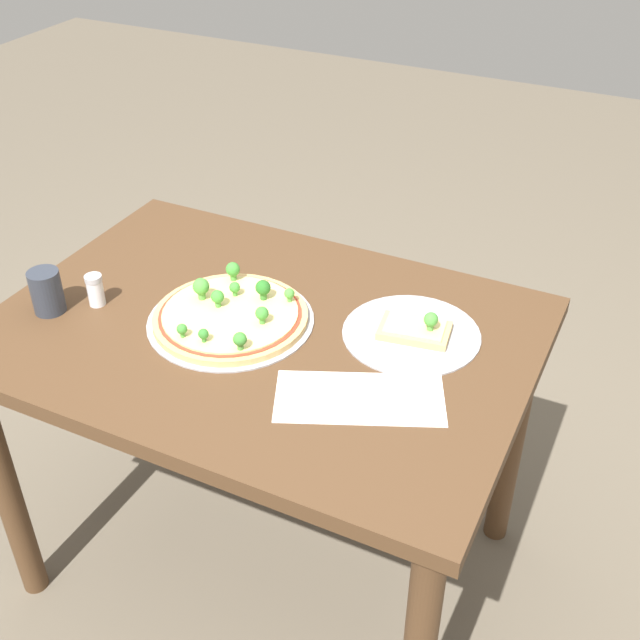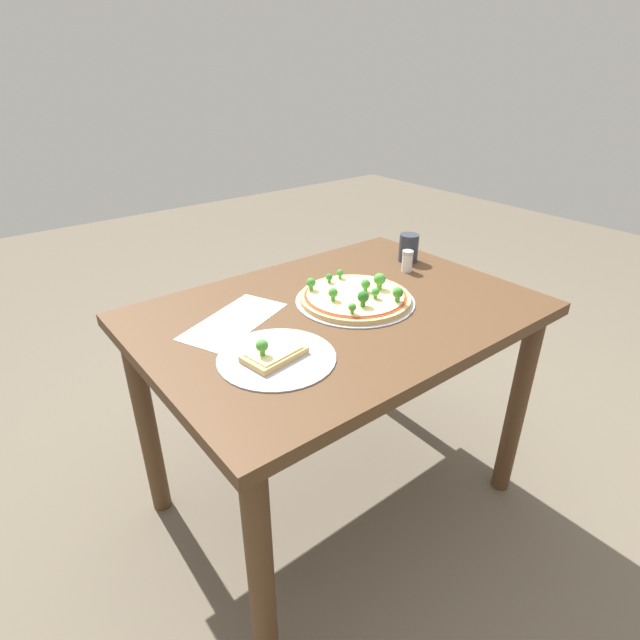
% 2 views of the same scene
% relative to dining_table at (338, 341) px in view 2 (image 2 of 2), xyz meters
% --- Properties ---
extents(ground_plane, '(8.00, 8.00, 0.00)m').
position_rel_dining_table_xyz_m(ground_plane, '(0.00, 0.00, -0.63)').
color(ground_plane, brown).
extents(dining_table, '(1.11, 0.79, 0.74)m').
position_rel_dining_table_xyz_m(dining_table, '(0.00, 0.00, 0.00)').
color(dining_table, '#4C331E').
rests_on(dining_table, ground_plane).
extents(pizza_tray_whole, '(0.35, 0.35, 0.07)m').
position_rel_dining_table_xyz_m(pizza_tray_whole, '(0.07, 0.01, 0.12)').
color(pizza_tray_whole, '#A3A3A8').
rests_on(pizza_tray_whole, dining_table).
extents(pizza_tray_slice, '(0.29, 0.29, 0.06)m').
position_rel_dining_table_xyz_m(pizza_tray_slice, '(-0.29, -0.11, 0.12)').
color(pizza_tray_slice, '#A3A3A8').
rests_on(pizza_tray_slice, dining_table).
extents(drinking_cup, '(0.07, 0.07, 0.10)m').
position_rel_dining_table_xyz_m(drinking_cup, '(0.44, 0.14, 0.15)').
color(drinking_cup, '#2D333D').
rests_on(drinking_cup, dining_table).
extents(condiment_shaker, '(0.04, 0.04, 0.07)m').
position_rel_dining_table_xyz_m(condiment_shaker, '(0.37, 0.08, 0.14)').
color(condiment_shaker, silver).
rests_on(condiment_shaker, dining_table).
extents(paper_menu, '(0.35, 0.26, 0.00)m').
position_rel_dining_table_xyz_m(paper_menu, '(-0.27, 0.12, 0.11)').
color(paper_menu, white).
rests_on(paper_menu, dining_table).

